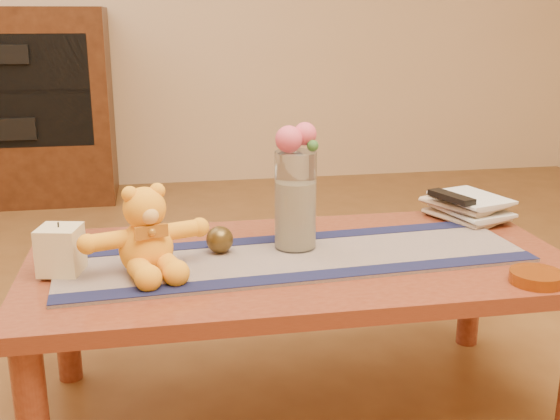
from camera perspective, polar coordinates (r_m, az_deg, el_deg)
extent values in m
plane|color=brown|center=(1.98, 1.49, -16.30)|extent=(5.50, 5.50, 0.00)
cube|color=#5F2516|center=(1.78, 1.58, -4.55)|extent=(1.40, 0.70, 0.04)
cylinder|color=#5F2516|center=(2.12, -17.54, -8.43)|extent=(0.07, 0.07, 0.41)
cylinder|color=#5F2516|center=(2.32, 15.71, -6.09)|extent=(0.07, 0.07, 0.41)
cube|color=#1A1E48|center=(1.76, 1.30, -3.99)|extent=(1.22, 0.42, 0.01)
cube|color=#13163A|center=(1.63, 2.65, -5.52)|extent=(1.20, 0.13, 0.00)
cube|color=#13163A|center=(1.89, 0.14, -2.39)|extent=(1.20, 0.13, 0.00)
cube|color=beige|center=(1.72, -17.92, -3.19)|extent=(0.11, 0.11, 0.11)
cylinder|color=black|center=(1.70, -18.10, -1.18)|extent=(0.00, 0.00, 0.01)
cylinder|color=silver|center=(1.79, 1.30, 0.81)|extent=(0.11, 0.11, 0.26)
cylinder|color=beige|center=(1.80, 1.29, -0.39)|extent=(0.09, 0.09, 0.18)
sphere|color=#DB4D69|center=(1.74, 0.75, 5.95)|extent=(0.07, 0.07, 0.07)
sphere|color=#DB4D69|center=(1.76, 2.10, 6.40)|extent=(0.06, 0.06, 0.06)
sphere|color=#464E99|center=(1.79, 1.42, 6.01)|extent=(0.04, 0.04, 0.04)
sphere|color=#464E99|center=(1.77, 0.24, 5.63)|extent=(0.04, 0.04, 0.04)
sphere|color=#33662D|center=(1.74, 2.76, 5.40)|extent=(0.03, 0.03, 0.03)
sphere|color=#493718|center=(1.78, -5.07, -2.49)|extent=(0.09, 0.09, 0.07)
imported|color=#C7B199|center=(2.11, 13.84, -0.83)|extent=(0.24, 0.27, 0.02)
imported|color=#C7B199|center=(2.11, 14.05, -0.34)|extent=(0.21, 0.26, 0.02)
imported|color=#C7B199|center=(2.10, 13.73, 0.16)|extent=(0.24, 0.27, 0.02)
imported|color=#C7B199|center=(2.10, 14.06, 0.66)|extent=(0.22, 0.26, 0.02)
cube|color=black|center=(2.09, 14.16, 1.06)|extent=(0.09, 0.17, 0.02)
cylinder|color=#BF5914|center=(1.71, 20.71, -5.30)|extent=(0.15, 0.15, 0.03)
cube|color=black|center=(4.23, -22.18, 7.99)|extent=(1.20, 0.50, 1.10)
cube|color=black|center=(4.11, -22.39, 6.53)|extent=(0.42, 0.28, 0.12)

